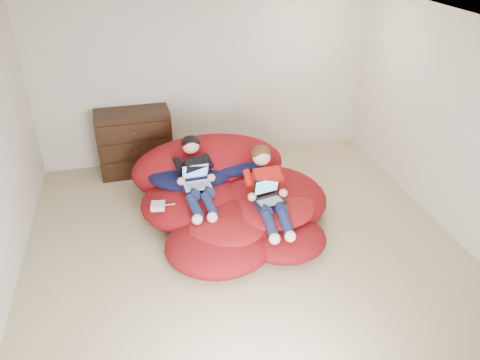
% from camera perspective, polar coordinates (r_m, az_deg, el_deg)
% --- Properties ---
extents(room_shell, '(5.10, 5.10, 2.77)m').
position_cam_1_polar(room_shell, '(5.39, 0.66, -6.45)').
color(room_shell, tan).
rests_on(room_shell, ground).
extents(dresser, '(1.08, 0.61, 0.95)m').
position_cam_1_polar(dresser, '(7.07, -12.69, 4.52)').
color(dresser, black).
rests_on(dresser, ground).
extents(beanbag_pile, '(2.45, 2.39, 0.94)m').
position_cam_1_polar(beanbag_pile, '(5.95, -1.49, -2.00)').
color(beanbag_pile, maroon).
rests_on(beanbag_pile, ground).
extents(cream_pillow, '(0.49, 0.31, 0.31)m').
position_cam_1_polar(cream_pillow, '(6.35, -6.89, 3.52)').
color(cream_pillow, beige).
rests_on(cream_pillow, beanbag_pile).
extents(older_boy, '(0.38, 1.13, 0.65)m').
position_cam_1_polar(older_boy, '(5.71, -5.49, 0.91)').
color(older_boy, black).
rests_on(older_boy, beanbag_pile).
extents(younger_boy, '(0.33, 1.09, 0.73)m').
position_cam_1_polar(younger_boy, '(5.45, 3.29, -0.82)').
color(younger_boy, red).
rests_on(younger_boy, beanbag_pile).
extents(laptop_white, '(0.33, 0.33, 0.22)m').
position_cam_1_polar(laptop_white, '(5.65, -5.33, 0.10)').
color(laptop_white, silver).
rests_on(laptop_white, older_boy).
extents(laptop_black, '(0.38, 0.35, 0.25)m').
position_cam_1_polar(laptop_black, '(5.43, 3.48, -1.76)').
color(laptop_black, black).
rests_on(laptop_black, younger_boy).
extents(power_adapter, '(0.18, 0.18, 0.06)m').
position_cam_1_polar(power_adapter, '(5.57, -9.96, -3.14)').
color(power_adapter, silver).
rests_on(power_adapter, beanbag_pile).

